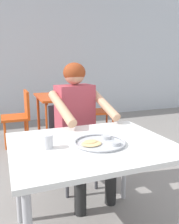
{
  "coord_description": "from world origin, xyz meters",
  "views": [
    {
      "loc": [
        -0.6,
        -1.27,
        1.25
      ],
      "look_at": [
        0.02,
        0.33,
        0.87
      ],
      "focal_mm": 37.46,
      "sensor_mm": 36.0,
      "label": 1
    }
  ],
  "objects_px": {
    "diner_foreground": "(79,118)",
    "table_background_red": "(63,101)",
    "chair_red_right": "(97,108)",
    "thali_tray": "(100,142)",
    "chair_red_left": "(20,113)",
    "drinking_cup": "(48,141)",
    "chair_foreground": "(70,138)",
    "table_foreground": "(92,154)"
  },
  "relations": [
    {
      "from": "diner_foreground",
      "to": "table_background_red",
      "type": "relative_size",
      "value": 1.39
    },
    {
      "from": "chair_red_right",
      "to": "thali_tray",
      "type": "bearing_deg",
      "value": -112.3
    },
    {
      "from": "thali_tray",
      "to": "chair_red_right",
      "type": "bearing_deg",
      "value": 67.7
    },
    {
      "from": "thali_tray",
      "to": "chair_red_left",
      "type": "xyz_separation_m",
      "value": [
        -0.32,
        2.26,
        -0.25
      ]
    },
    {
      "from": "drinking_cup",
      "to": "chair_red_right",
      "type": "distance_m",
      "value": 2.46
    },
    {
      "from": "thali_tray",
      "to": "chair_foreground",
      "type": "relative_size",
      "value": 0.41
    },
    {
      "from": "table_foreground",
      "to": "chair_red_left",
      "type": "height_order",
      "value": "chair_red_left"
    },
    {
      "from": "thali_tray",
      "to": "chair_foreground",
      "type": "bearing_deg",
      "value": 86.38
    },
    {
      "from": "table_foreground",
      "to": "diner_foreground",
      "type": "distance_m",
      "value": 0.64
    },
    {
      "from": "chair_red_left",
      "to": "chair_red_right",
      "type": "xyz_separation_m",
      "value": [
        1.21,
        -0.09,
        0.02
      ]
    },
    {
      "from": "table_background_red",
      "to": "chair_foreground",
      "type": "bearing_deg",
      "value": -101.36
    },
    {
      "from": "drinking_cup",
      "to": "table_background_red",
      "type": "bearing_deg",
      "value": 73.18
    },
    {
      "from": "chair_red_left",
      "to": "chair_red_right",
      "type": "height_order",
      "value": "chair_red_right"
    },
    {
      "from": "thali_tray",
      "to": "chair_red_right",
      "type": "relative_size",
      "value": 0.39
    },
    {
      "from": "chair_foreground",
      "to": "table_foreground",
      "type": "bearing_deg",
      "value": -96.68
    },
    {
      "from": "table_foreground",
      "to": "drinking_cup",
      "type": "height_order",
      "value": "drinking_cup"
    },
    {
      "from": "thali_tray",
      "to": "diner_foreground",
      "type": "xyz_separation_m",
      "value": [
        0.08,
        0.66,
        0.0
      ]
    },
    {
      "from": "drinking_cup",
      "to": "chair_red_left",
      "type": "height_order",
      "value": "chair_red_left"
    },
    {
      "from": "table_foreground",
      "to": "chair_red_right",
      "type": "height_order",
      "value": "chair_red_right"
    },
    {
      "from": "table_foreground",
      "to": "thali_tray",
      "type": "height_order",
      "value": "thali_tray"
    },
    {
      "from": "table_background_red",
      "to": "chair_red_right",
      "type": "relative_size",
      "value": 1.03
    },
    {
      "from": "diner_foreground",
      "to": "table_background_red",
      "type": "height_order",
      "value": "diner_foreground"
    },
    {
      "from": "table_foreground",
      "to": "table_background_red",
      "type": "distance_m",
      "value": 2.19
    },
    {
      "from": "thali_tray",
      "to": "chair_red_left",
      "type": "distance_m",
      "value": 2.3
    },
    {
      "from": "table_background_red",
      "to": "chair_red_left",
      "type": "distance_m",
      "value": 0.67
    },
    {
      "from": "table_foreground",
      "to": "table_background_red",
      "type": "height_order",
      "value": "table_background_red"
    },
    {
      "from": "drinking_cup",
      "to": "table_background_red",
      "type": "height_order",
      "value": "drinking_cup"
    },
    {
      "from": "chair_red_right",
      "to": "drinking_cup",
      "type": "bearing_deg",
      "value": -119.9
    },
    {
      "from": "drinking_cup",
      "to": "diner_foreground",
      "type": "bearing_deg",
      "value": 56.34
    },
    {
      "from": "table_background_red",
      "to": "chair_red_right",
      "type": "bearing_deg",
      "value": -3.68
    },
    {
      "from": "table_background_red",
      "to": "chair_red_right",
      "type": "distance_m",
      "value": 0.58
    },
    {
      "from": "drinking_cup",
      "to": "diner_foreground",
      "type": "xyz_separation_m",
      "value": [
        0.41,
        0.61,
        -0.03
      ]
    },
    {
      "from": "table_background_red",
      "to": "chair_red_right",
      "type": "height_order",
      "value": "chair_red_right"
    },
    {
      "from": "chair_foreground",
      "to": "table_background_red",
      "type": "height_order",
      "value": "chair_foreground"
    },
    {
      "from": "drinking_cup",
      "to": "thali_tray",
      "type": "bearing_deg",
      "value": -8.2
    },
    {
      "from": "thali_tray",
      "to": "table_background_red",
      "type": "bearing_deg",
      "value": 81.69
    },
    {
      "from": "table_background_red",
      "to": "diner_foreground",
      "type": "bearing_deg",
      "value": -98.96
    },
    {
      "from": "drinking_cup",
      "to": "chair_red_right",
      "type": "bearing_deg",
      "value": 60.1
    },
    {
      "from": "diner_foreground",
      "to": "thali_tray",
      "type": "bearing_deg",
      "value": -96.79
    },
    {
      "from": "table_foreground",
      "to": "diner_foreground",
      "type": "relative_size",
      "value": 0.84
    },
    {
      "from": "table_foreground",
      "to": "drinking_cup",
      "type": "distance_m",
      "value": 0.31
    },
    {
      "from": "chair_red_left",
      "to": "chair_foreground",
      "type": "bearing_deg",
      "value": -74.61
    }
  ]
}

